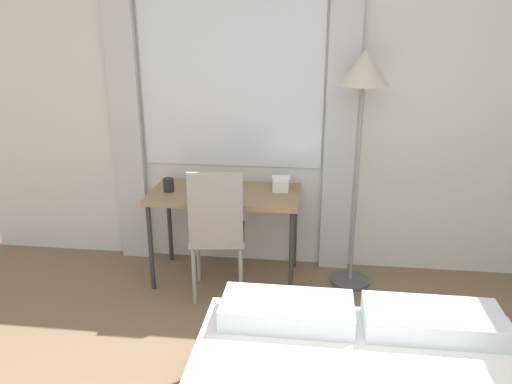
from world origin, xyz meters
TOP-DOWN VIEW (x-y plane):
  - wall_back_with_window at (-0.06, 2.82)m, footprint 5.38×0.13m
  - desk at (-0.49, 2.45)m, footprint 1.15×0.58m
  - desk_chair at (-0.50, 2.16)m, footprint 0.45×0.45m
  - standing_lamp at (0.50, 2.49)m, footprint 0.36×0.36m
  - telephone at (-0.07, 2.56)m, footprint 0.14×0.16m
  - book at (-0.65, 2.53)m, footprint 0.33×0.27m
  - mug at (-0.93, 2.42)m, footprint 0.08×0.08m

SIDE VIEW (x-z plane):
  - desk_chair at x=-0.50m, z-range 0.06..1.08m
  - desk at x=-0.49m, z-range 0.30..1.04m
  - book at x=-0.65m, z-range 0.74..0.76m
  - telephone at x=-0.07m, z-range 0.73..0.84m
  - mug at x=-0.93m, z-range 0.74..0.84m
  - wall_back_with_window at x=-0.06m, z-range 0.00..2.70m
  - standing_lamp at x=0.50m, z-range 0.62..2.42m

